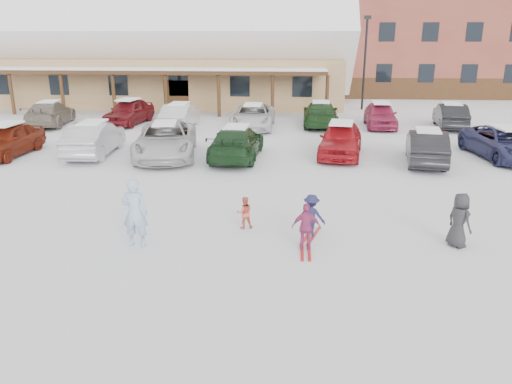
# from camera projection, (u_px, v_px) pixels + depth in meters

# --- Properties ---
(ground) EXTENTS (160.00, 160.00, 0.00)m
(ground) POSITION_uv_depth(u_px,v_px,m) (243.00, 237.00, 13.80)
(ground) COLOR white
(ground) RESTS_ON ground
(day_lodge) EXTENTS (29.12, 12.50, 10.38)m
(day_lodge) POSITION_uv_depth(u_px,v_px,m) (164.00, 52.00, 39.78)
(day_lodge) COLOR tan
(day_lodge) RESTS_ON ground
(lamp_post) EXTENTS (0.50, 0.25, 6.59)m
(lamp_post) POSITION_uv_depth(u_px,v_px,m) (365.00, 58.00, 35.90)
(lamp_post) COLOR black
(lamp_post) RESTS_ON ground
(conifer_2) EXTENTS (5.28, 5.28, 12.24)m
(conifer_2) POSITION_uv_depth(u_px,v_px,m) (2.00, 19.00, 53.66)
(conifer_2) COLOR black
(conifer_2) RESTS_ON ground
(conifer_3) EXTENTS (3.96, 3.96, 9.18)m
(conifer_3) POSITION_uv_depth(u_px,v_px,m) (337.00, 36.00, 53.66)
(conifer_3) COLOR black
(conifer_3) RESTS_ON ground
(adult_skier) EXTENTS (0.68, 0.45, 1.86)m
(adult_skier) POSITION_uv_depth(u_px,v_px,m) (135.00, 213.00, 12.96)
(adult_skier) COLOR #94AED3
(adult_skier) RESTS_ON ground
(toddler_red) EXTENTS (0.53, 0.45, 0.95)m
(toddler_red) POSITION_uv_depth(u_px,v_px,m) (245.00, 212.00, 14.31)
(toddler_red) COLOR #CD533E
(toddler_red) RESTS_ON ground
(child_navy) EXTENTS (0.88, 0.65, 1.21)m
(child_navy) POSITION_uv_depth(u_px,v_px,m) (311.00, 216.00, 13.68)
(child_navy) COLOR #1D1D40
(child_navy) RESTS_ON ground
(skis_child_navy) EXTENTS (0.59, 1.40, 0.03)m
(skis_child_navy) POSITION_uv_depth(u_px,v_px,m) (311.00, 236.00, 13.86)
(skis_child_navy) COLOR #B41D19
(skis_child_navy) RESTS_ON ground
(child_magenta) EXTENTS (0.75, 0.32, 1.28)m
(child_magenta) POSITION_uv_depth(u_px,v_px,m) (306.00, 227.00, 12.78)
(child_magenta) COLOR #A33367
(child_magenta) RESTS_ON ground
(skis_child_magenta) EXTENTS (0.22, 1.40, 0.03)m
(skis_child_magenta) POSITION_uv_depth(u_px,v_px,m) (306.00, 249.00, 12.97)
(skis_child_magenta) COLOR #B41D19
(skis_child_magenta) RESTS_ON ground
(bystander_dark) EXTENTS (0.76, 0.86, 1.47)m
(bystander_dark) POSITION_uv_depth(u_px,v_px,m) (459.00, 220.00, 12.99)
(bystander_dark) COLOR #28272A
(bystander_dark) RESTS_ON ground
(parked_car_0) EXTENTS (1.88, 4.39, 1.48)m
(parked_car_0) POSITION_uv_depth(u_px,v_px,m) (7.00, 140.00, 22.76)
(parked_car_0) COLOR maroon
(parked_car_0) RESTS_ON ground
(parked_car_1) EXTENTS (1.87, 4.73, 1.53)m
(parked_car_1) POSITION_uv_depth(u_px,v_px,m) (94.00, 139.00, 22.91)
(parked_car_1) COLOR #ABABB0
(parked_car_1) RESTS_ON ground
(parked_car_2) EXTENTS (3.45, 5.96, 1.56)m
(parked_car_2) POSITION_uv_depth(u_px,v_px,m) (166.00, 140.00, 22.53)
(parked_car_2) COLOR silver
(parked_car_2) RESTS_ON ground
(parked_car_3) EXTENTS (2.29, 5.10, 1.45)m
(parked_car_3) POSITION_uv_depth(u_px,v_px,m) (237.00, 143.00, 22.25)
(parked_car_3) COLOR #18361A
(parked_car_3) RESTS_ON ground
(parked_car_4) EXTENTS (2.51, 4.77, 1.55)m
(parked_car_4) POSITION_uv_depth(u_px,v_px,m) (341.00, 139.00, 22.72)
(parked_car_4) COLOR #AF161E
(parked_car_4) RESTS_ON ground
(parked_car_5) EXTENTS (2.27, 4.60, 1.45)m
(parked_car_5) POSITION_uv_depth(u_px,v_px,m) (426.00, 147.00, 21.47)
(parked_car_5) COLOR black
(parked_car_5) RESTS_ON ground
(parked_car_6) EXTENTS (2.94, 5.28, 1.40)m
(parked_car_6) POSITION_uv_depth(u_px,v_px,m) (505.00, 143.00, 22.29)
(parked_car_6) COLOR navy
(parked_car_6) RESTS_ON ground
(parked_car_7) EXTENTS (2.81, 5.27, 1.45)m
(parked_car_7) POSITION_uv_depth(u_px,v_px,m) (50.00, 114.00, 30.35)
(parked_car_7) COLOR gray
(parked_car_7) RESTS_ON ground
(parked_car_8) EXTENTS (2.43, 4.70, 1.53)m
(parked_car_8) POSITION_uv_depth(u_px,v_px,m) (129.00, 112.00, 30.81)
(parked_car_8) COLOR maroon
(parked_car_8) RESTS_ON ground
(parked_car_9) EXTENTS (1.56, 4.46, 1.47)m
(parked_car_9) POSITION_uv_depth(u_px,v_px,m) (180.00, 116.00, 29.44)
(parked_car_9) COLOR #BABCBF
(parked_car_9) RESTS_ON ground
(parked_car_10) EXTENTS (2.44, 5.16, 1.42)m
(parked_car_10) POSITION_uv_depth(u_px,v_px,m) (253.00, 116.00, 29.38)
(parked_car_10) COLOR silver
(parked_car_10) RESTS_ON ground
(parked_car_11) EXTENTS (2.20, 5.09, 1.46)m
(parked_car_11) POSITION_uv_depth(u_px,v_px,m) (320.00, 114.00, 30.13)
(parked_car_11) COLOR #1D3E1A
(parked_car_11) RESTS_ON ground
(parked_car_12) EXTENTS (1.98, 4.43, 1.48)m
(parked_car_12) POSITION_uv_depth(u_px,v_px,m) (380.00, 115.00, 29.77)
(parked_car_12) COLOR #A82A50
(parked_car_12) RESTS_ON ground
(parked_car_13) EXTENTS (2.11, 4.54, 1.44)m
(parked_car_13) POSITION_uv_depth(u_px,v_px,m) (450.00, 116.00, 29.56)
(parked_car_13) COLOR black
(parked_car_13) RESTS_ON ground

